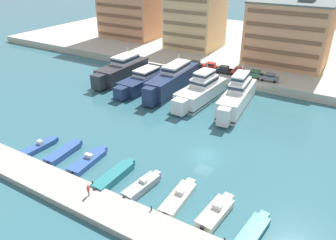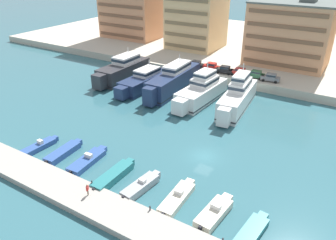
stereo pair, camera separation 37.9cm
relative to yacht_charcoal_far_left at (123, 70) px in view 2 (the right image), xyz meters
The scene contains 28 objects.
ground_plane 38.09m from the yacht_charcoal_far_left, 32.82° to the right, with size 400.00×400.00×0.00m, color #336670.
quay_promenade 54.74m from the yacht_charcoal_far_left, 54.27° to the left, with size 180.00×70.00×1.92m, color beige.
pier_dock 49.35m from the yacht_charcoal_far_left, 49.62° to the right, with size 120.00×4.91×0.85m, color #A8A399.
yacht_charcoal_far_left is the anchor object (origin of this frame).
yacht_navy_left 8.28m from the yacht_charcoal_far_left, 17.11° to the right, with size 5.07×16.96×6.16m.
yacht_navy_mid_left 14.43m from the yacht_charcoal_far_left, ahead, with size 4.79×20.89×7.75m.
yacht_white_center_left 22.31m from the yacht_charcoal_far_left, ahead, with size 5.63×17.38×8.01m.
yacht_white_center 29.88m from the yacht_charcoal_far_left, ahead, with size 5.40×18.58×8.63m.
motorboat_blue_far_left 33.41m from the yacht_charcoal_far_left, 74.70° to the right, with size 1.97×6.64×1.38m.
motorboat_blue_left 34.28m from the yacht_charcoal_far_left, 66.84° to the right, with size 2.29×7.29×0.98m.
motorboat_blue_mid_left 36.06m from the yacht_charcoal_far_left, 59.80° to the right, with size 2.69×7.77×1.40m.
motorboat_teal_center_left 40.06m from the yacht_charcoal_far_left, 53.41° to the right, with size 1.95×8.10×1.08m.
motorboat_grey_center 42.75m from the yacht_charcoal_far_left, 48.43° to the right, with size 2.37×6.88×1.45m.
motorboat_cream_center_right 45.91m from the yacht_charcoal_far_left, 43.13° to the right, with size 2.27×7.67×1.38m.
motorboat_cream_mid_right 49.76m from the yacht_charcoal_far_left, 39.22° to the right, with size 2.66×6.99×1.57m.
motorboat_teal_right 53.74m from the yacht_charcoal_far_left, 36.54° to the right, with size 2.56×6.85×0.82m.
car_black_far_left 18.15m from the yacht_charcoal_far_left, 40.89° to the left, with size 4.24×2.22×1.80m.
car_red_left 21.57m from the yacht_charcoal_far_left, 35.14° to the left, with size 4.14×2.00×1.80m.
car_black_mid_left 24.43m from the yacht_charcoal_far_left, 28.55° to the left, with size 4.24×2.23×1.80m.
car_red_center_left 27.79m from the yacht_charcoal_far_left, 25.72° to the left, with size 4.22×2.17×1.80m.
car_green_center 31.36m from the yacht_charcoal_far_left, 23.08° to the left, with size 4.16×2.04×1.80m.
car_grey_center_right 34.50m from the yacht_charcoal_far_left, 20.17° to the left, with size 4.23×2.20×1.80m.
apartment_block_left 31.51m from the yacht_charcoal_far_left, 82.10° to the left, with size 14.79×14.34×18.33m.
apartment_block_mid_left 42.91m from the yacht_charcoal_far_left, 41.17° to the left, with size 19.70×15.01×17.42m.
pedestrian_mid_deck 44.25m from the yacht_charcoal_far_left, 57.08° to the right, with size 0.38×0.56×1.59m.
bollard_west 42.20m from the yacht_charcoal_far_left, 56.95° to the right, with size 0.20×0.20×0.61m.
bollard_west_mid 47.76m from the yacht_charcoal_far_left, 47.77° to the right, with size 0.20×0.20×0.61m.
bollard_east_mid 54.28m from the yacht_charcoal_far_left, 40.65° to the right, with size 0.20×0.20×0.61m.
Camera 2 is at (17.18, -38.48, 27.47)m, focal length 35.00 mm.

